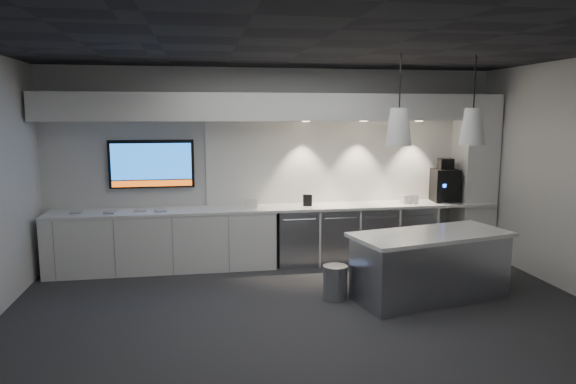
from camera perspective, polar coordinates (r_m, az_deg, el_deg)
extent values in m
plane|color=#2A2A2C|center=(6.02, 2.36, -13.80)|extent=(7.00, 7.00, 0.00)
plane|color=black|center=(5.61, 2.55, 15.82)|extent=(7.00, 7.00, 0.00)
plane|color=silver|center=(8.07, -1.28, 2.96)|extent=(7.00, 0.00, 7.00)
plane|color=silver|center=(3.27, 11.72, -5.69)|extent=(7.00, 0.00, 7.00)
cube|color=white|center=(7.84, -0.91, -1.79)|extent=(6.80, 0.65, 0.04)
cube|color=white|center=(7.87, -13.67, -5.35)|extent=(3.30, 0.63, 0.86)
cube|color=#94979C|center=(7.97, 0.88, -4.95)|extent=(0.60, 0.61, 0.85)
cube|color=#94979C|center=(8.11, 5.27, -4.75)|extent=(0.60, 0.61, 0.85)
cube|color=#94979C|center=(8.29, 9.50, -4.54)|extent=(0.60, 0.61, 0.85)
cube|color=#94979C|center=(8.52, 13.52, -4.31)|extent=(0.60, 0.61, 0.85)
cube|color=white|center=(8.30, 6.98, 3.41)|extent=(4.60, 0.03, 1.30)
cube|color=white|center=(7.73, -0.97, 9.39)|extent=(6.90, 0.60, 0.40)
cube|color=white|center=(8.86, 19.97, 1.65)|extent=(0.55, 0.55, 2.60)
cube|color=black|center=(7.96, -14.90, 3.03)|extent=(1.25, 0.06, 0.72)
cube|color=#124EAC|center=(7.92, -14.93, 3.29)|extent=(1.17, 0.00, 0.54)
cube|color=#E6530D|center=(7.96, -14.84, 0.93)|extent=(1.17, 0.00, 0.09)
cube|color=#94979C|center=(6.73, 15.51, -8.09)|extent=(2.01, 1.15, 0.80)
cube|color=white|center=(6.62, 15.65, -4.59)|extent=(2.13, 1.26, 0.05)
cylinder|color=#94979C|center=(6.54, 5.26, -9.98)|extent=(0.33, 0.33, 0.43)
cube|color=black|center=(8.65, 17.03, 0.71)|extent=(0.44, 0.48, 0.52)
cube|color=black|center=(8.61, 17.13, 3.01)|extent=(0.24, 0.24, 0.17)
cube|color=#94979C|center=(8.48, 17.66, -1.16)|extent=(0.31, 0.24, 0.03)
cube|color=black|center=(7.87, 2.18, -0.94)|extent=(0.14, 0.06, 0.18)
cube|color=white|center=(7.66, -4.10, -1.36)|extent=(0.18, 0.04, 0.14)
cube|color=#9B9B9B|center=(7.93, -22.48, -2.08)|extent=(0.16, 0.16, 0.02)
cube|color=#9B9B9B|center=(7.76, -19.12, -2.13)|extent=(0.19, 0.19, 0.02)
cube|color=#9B9B9B|center=(7.79, -16.13, -1.95)|extent=(0.18, 0.18, 0.02)
cube|color=#9B9B9B|center=(7.68, -13.98, -2.02)|extent=(0.19, 0.19, 0.02)
cone|color=white|center=(6.27, 12.20, 7.09)|extent=(0.31, 0.31, 0.44)
cylinder|color=black|center=(6.28, 12.37, 12.32)|extent=(0.02, 0.02, 0.70)
cone|color=white|center=(6.68, 19.83, 6.86)|extent=(0.31, 0.31, 0.44)
cylinder|color=black|center=(6.69, 20.08, 11.76)|extent=(0.02, 0.02, 0.70)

